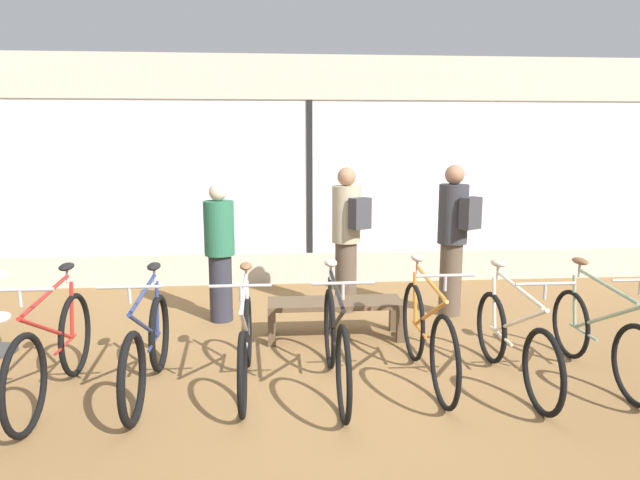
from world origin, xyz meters
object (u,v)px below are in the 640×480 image
bicycle_center (336,343)px  customer_mid_floor (347,235)px  bicycle_right (514,342)px  customer_by_window (453,235)px  bicycle_left (147,349)px  display_bench (335,307)px  customer_near_rack (220,250)px  bicycle_far_right (600,337)px  bicycle_center_right (427,334)px  bicycle_far_left (53,352)px  bicycle_center_left (245,345)px

bicycle_center → customer_mid_floor: (0.38, 2.20, 0.53)m
bicycle_right → customer_by_window: 2.03m
customer_mid_floor → customer_by_window: bearing=-12.2°
bicycle_left → customer_by_window: bearing=31.0°
display_bench → customer_near_rack: customer_near_rack is taller
customer_by_window → bicycle_far_right: bearing=-69.1°
bicycle_left → bicycle_center_right: (2.34, 0.07, 0.03)m
customer_near_rack → bicycle_center: bearing=-60.4°
bicycle_far_left → customer_near_rack: (1.14, 1.95, 0.42)m
bicycle_far_left → customer_mid_floor: (2.63, 2.20, 0.54)m
bicycle_center_right → bicycle_right: bearing=-11.5°
bicycle_center → bicycle_right: bicycle_center is taller
bicycle_center → display_bench: (0.13, 1.26, -0.07)m
bicycle_right → customer_by_window: (0.08, 1.95, 0.58)m
bicycle_left → display_bench: size_ratio=1.21×
bicycle_left → customer_by_window: size_ratio=0.95×
bicycle_center_left → customer_mid_floor: bearing=61.7°
bicycle_far_right → bicycle_right: bearing=-175.6°
bicycle_right → customer_by_window: customer_by_window is taller
bicycle_center_left → bicycle_far_right: 3.06m
bicycle_center → bicycle_far_right: bearing=1.3°
bicycle_right → customer_by_window: size_ratio=0.96×
bicycle_center_left → bicycle_center: 0.75m
customer_near_rack → customer_by_window: bearing=-0.2°
bicycle_center_right → customer_mid_floor: (-0.43, 2.07, 0.53)m
display_bench → customer_by_window: bearing=25.1°
customer_mid_floor → customer_near_rack: bearing=-170.3°
bicycle_far_left → customer_near_rack: customer_near_rack is taller
bicycle_center_right → bicycle_far_right: bicycle_center_right is taller
bicycle_center_right → bicycle_right: 0.73m
bicycle_far_right → customer_by_window: (-0.72, 1.88, 0.59)m
customer_by_window → customer_mid_floor: size_ratio=1.02×
bicycle_far_left → customer_near_rack: size_ratio=1.12×
bicycle_center_left → display_bench: (0.88, 1.14, -0.04)m
bicycle_right → display_bench: bearing=137.6°
bicycle_far_left → display_bench: bearing=27.7°
bicycle_far_left → bicycle_left: bearing=4.7°
bicycle_left → customer_mid_floor: (1.91, 2.14, 0.56)m
bicycle_center → bicycle_right: 1.52m
bicycle_center → bicycle_left: bearing=177.6°
bicycle_far_right → customer_mid_floor: 2.94m
bicycle_center → customer_by_window: size_ratio=0.99×
bicycle_far_left → display_bench: bicycle_far_left is taller
bicycle_far_left → bicycle_center_left: size_ratio=1.09×
bicycle_far_left → bicycle_center_left: bicycle_far_left is taller
bicycle_left → customer_near_rack: (0.43, 1.89, 0.45)m
bicycle_far_right → customer_mid_floor: size_ratio=0.96×
customer_by_window → bicycle_center: bearing=-129.3°
bicycle_center → bicycle_far_right: bicycle_center is taller
bicycle_far_right → customer_by_window: size_ratio=0.94×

